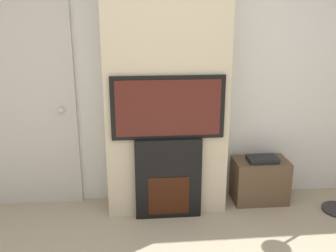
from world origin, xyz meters
name	(u,v)px	position (x,y,z in m)	size (l,w,h in m)	color
wall_back	(164,70)	(0.00, 2.03, 1.35)	(6.00, 0.06, 2.70)	silver
chimney_breast	(166,74)	(0.00, 1.80, 1.35)	(1.14, 0.40, 2.70)	beige
fireplace	(168,178)	(0.00, 1.59, 0.39)	(0.62, 0.15, 0.79)	black
television	(168,108)	(0.00, 1.59, 1.08)	(1.02, 0.07, 0.58)	black
media_stand	(260,180)	(0.98, 1.80, 0.23)	(0.55, 0.34, 0.50)	brown
entry_door	(27,106)	(-1.33, 1.97, 1.03)	(0.94, 0.09, 2.06)	#BCB7AD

